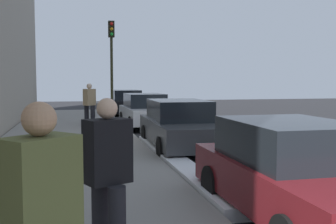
{
  "coord_description": "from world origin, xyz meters",
  "views": [
    {
      "loc": [
        13.74,
        -3.1,
        2.12
      ],
      "look_at": [
        -1.07,
        0.29,
        0.93
      ],
      "focal_mm": 43.74,
      "sensor_mm": 36.0,
      "label": 1
    }
  ],
  "objects_px": {
    "parked_car_black": "(126,103)",
    "parked_car_charcoal": "(180,125)",
    "pedestrian_black_coat": "(108,173)",
    "traffic_light_pole": "(112,55)",
    "pedestrian_tan_coat": "(90,103)",
    "parked_car_maroon": "(294,173)",
    "parked_car_silver": "(145,111)"
  },
  "relations": [
    {
      "from": "parked_car_black",
      "to": "parked_car_charcoal",
      "type": "xyz_separation_m",
      "value": [
        12.85,
        0.01,
        0.0
      ]
    },
    {
      "from": "parked_car_charcoal",
      "to": "pedestrian_black_coat",
      "type": "height_order",
      "value": "pedestrian_black_coat"
    },
    {
      "from": "pedestrian_black_coat",
      "to": "traffic_light_pole",
      "type": "relative_size",
      "value": 0.39
    },
    {
      "from": "parked_car_black",
      "to": "pedestrian_tan_coat",
      "type": "height_order",
      "value": "pedestrian_tan_coat"
    },
    {
      "from": "pedestrian_black_coat",
      "to": "pedestrian_tan_coat",
      "type": "xyz_separation_m",
      "value": [
        -13.85,
        0.3,
        0.02
      ]
    },
    {
      "from": "parked_car_charcoal",
      "to": "traffic_light_pole",
      "type": "xyz_separation_m",
      "value": [
        -6.25,
        -1.47,
        2.45
      ]
    },
    {
      "from": "pedestrian_black_coat",
      "to": "traffic_light_pole",
      "type": "height_order",
      "value": "traffic_light_pole"
    },
    {
      "from": "parked_car_black",
      "to": "traffic_light_pole",
      "type": "xyz_separation_m",
      "value": [
        6.6,
        -1.46,
        2.45
      ]
    },
    {
      "from": "parked_car_maroon",
      "to": "parked_car_silver",
      "type": "bearing_deg",
      "value": -179.64
    },
    {
      "from": "pedestrian_tan_coat",
      "to": "traffic_light_pole",
      "type": "distance_m",
      "value": 2.31
    },
    {
      "from": "parked_car_charcoal",
      "to": "parked_car_maroon",
      "type": "bearing_deg",
      "value": 0.49
    },
    {
      "from": "parked_car_silver",
      "to": "traffic_light_pole",
      "type": "height_order",
      "value": "traffic_light_pole"
    },
    {
      "from": "parked_car_black",
      "to": "pedestrian_tan_coat",
      "type": "xyz_separation_m",
      "value": [
        6.39,
        -2.43,
        0.36
      ]
    },
    {
      "from": "pedestrian_tan_coat",
      "to": "traffic_light_pole",
      "type": "height_order",
      "value": "traffic_light_pole"
    },
    {
      "from": "parked_car_silver",
      "to": "traffic_light_pole",
      "type": "xyz_separation_m",
      "value": [
        -0.21,
        -1.45,
        2.45
      ]
    },
    {
      "from": "parked_car_charcoal",
      "to": "pedestrian_tan_coat",
      "type": "xyz_separation_m",
      "value": [
        -6.46,
        -2.44,
        0.36
      ]
    },
    {
      "from": "parked_car_black",
      "to": "parked_car_maroon",
      "type": "distance_m",
      "value": 19.37
    },
    {
      "from": "parked_car_black",
      "to": "parked_car_charcoal",
      "type": "distance_m",
      "value": 12.85
    },
    {
      "from": "parked_car_charcoal",
      "to": "pedestrian_black_coat",
      "type": "distance_m",
      "value": 7.89
    },
    {
      "from": "parked_car_silver",
      "to": "parked_car_maroon",
      "type": "height_order",
      "value": "same"
    },
    {
      "from": "parked_car_black",
      "to": "parked_car_silver",
      "type": "height_order",
      "value": "same"
    },
    {
      "from": "pedestrian_tan_coat",
      "to": "traffic_light_pole",
      "type": "bearing_deg",
      "value": 77.69
    },
    {
      "from": "parked_car_maroon",
      "to": "traffic_light_pole",
      "type": "bearing_deg",
      "value": -173.18
    },
    {
      "from": "traffic_light_pole",
      "to": "parked_car_charcoal",
      "type": "bearing_deg",
      "value": 13.24
    },
    {
      "from": "pedestrian_black_coat",
      "to": "traffic_light_pole",
      "type": "bearing_deg",
      "value": 174.65
    },
    {
      "from": "pedestrian_tan_coat",
      "to": "parked_car_charcoal",
      "type": "bearing_deg",
      "value": 20.72
    },
    {
      "from": "traffic_light_pole",
      "to": "parked_car_black",
      "type": "bearing_deg",
      "value": 167.53
    },
    {
      "from": "parked_car_black",
      "to": "parked_car_charcoal",
      "type": "bearing_deg",
      "value": 0.05
    },
    {
      "from": "parked_car_silver",
      "to": "pedestrian_black_coat",
      "type": "distance_m",
      "value": 13.71
    },
    {
      "from": "parked_car_charcoal",
      "to": "pedestrian_black_coat",
      "type": "relative_size",
      "value": 2.61
    },
    {
      "from": "parked_car_black",
      "to": "parked_car_maroon",
      "type": "xyz_separation_m",
      "value": [
        19.37,
        0.07,
        -0.0
      ]
    },
    {
      "from": "pedestrian_tan_coat",
      "to": "pedestrian_black_coat",
      "type": "bearing_deg",
      "value": -1.25
    }
  ]
}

